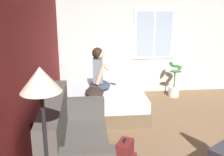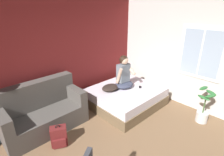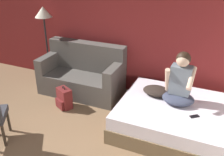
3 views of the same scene
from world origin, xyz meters
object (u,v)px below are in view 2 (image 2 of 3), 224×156
object	(u,v)px
person_seated	(124,75)
throw_pillow	(110,88)
potted_plant	(203,110)
cell_phone	(140,87)
couch	(43,112)
backpack	(59,137)
bed	(126,97)

from	to	relation	value
person_seated	throw_pillow	bearing A→B (deg)	164.88
throw_pillow	potted_plant	bearing A→B (deg)	-61.06
cell_phone	throw_pillow	bearing A→B (deg)	-161.85
couch	potted_plant	bearing A→B (deg)	-39.92
person_seated	throw_pillow	size ratio (longest dim) A/B	1.82
backpack	throw_pillow	bearing A→B (deg)	12.28
couch	person_seated	distance (m)	2.15
bed	potted_plant	xyz separation A→B (m)	(0.73, -1.74, 0.07)
person_seated	bed	bearing A→B (deg)	-105.19
backpack	cell_phone	bearing A→B (deg)	-1.47
person_seated	backpack	bearing A→B (deg)	-172.80
bed	backpack	bearing A→B (deg)	-176.12
person_seated	potted_plant	size ratio (longest dim) A/B	1.03
throw_pillow	cell_phone	size ratio (longest dim) A/B	3.33
couch	cell_phone	xyz separation A→B (m)	(2.38, -0.77, 0.09)
bed	couch	bearing A→B (deg)	164.32
throw_pillow	cell_phone	xyz separation A→B (m)	(0.71, -0.43, -0.07)
throw_pillow	potted_plant	world-z (taller)	potted_plant
couch	throw_pillow	size ratio (longest dim) A/B	3.57
couch	backpack	world-z (taller)	couch
person_seated	throw_pillow	world-z (taller)	person_seated
cell_phone	backpack	bearing A→B (deg)	-132.05
throw_pillow	bed	bearing A→B (deg)	-32.73
bed	couch	size ratio (longest dim) A/B	1.04
couch	throw_pillow	world-z (taller)	couch
person_seated	potted_plant	bearing A→B (deg)	-69.46
throw_pillow	backpack	bearing A→B (deg)	-167.72
bed	potted_plant	world-z (taller)	potted_plant
person_seated	cell_phone	distance (m)	0.57
bed	throw_pillow	world-z (taller)	throw_pillow
bed	person_seated	size ratio (longest dim) A/B	2.04
bed	couch	distance (m)	2.11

